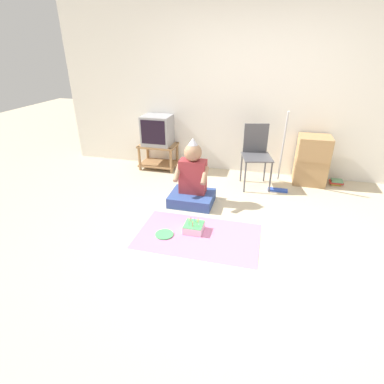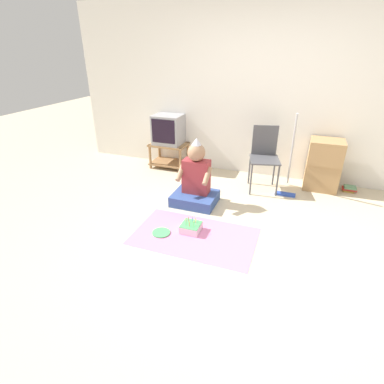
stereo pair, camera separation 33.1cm
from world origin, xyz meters
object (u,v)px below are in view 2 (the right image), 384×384
at_px(folding_chair, 264,154).
at_px(dust_mop, 289,171).
at_px(cardboard_box_stack, 323,165).
at_px(book_pile, 349,189).
at_px(paper_plate, 161,233).
at_px(person_seated, 196,183).
at_px(birthday_cake, 191,227).
at_px(tv, 168,129).

relative_size(folding_chair, dust_mop, 0.78).
relative_size(cardboard_box_stack, book_pile, 3.78).
bearing_deg(paper_plate, folding_chair, 62.18).
xyz_separation_m(book_pile, person_seated, (-1.98, -1.09, 0.24)).
distance_m(dust_mop, person_seated, 1.34).
relative_size(folding_chair, birthday_cake, 4.21).
height_order(dust_mop, paper_plate, dust_mop).
bearing_deg(folding_chair, cardboard_box_stack, 18.01).
distance_m(tv, folding_chair, 1.65).
relative_size(tv, dust_mop, 0.42).
bearing_deg(folding_chair, person_seated, -133.35).
bearing_deg(tv, paper_plate, -68.49).
xyz_separation_m(book_pile, birthday_cake, (-1.79, -1.77, 0.01)).
bearing_deg(birthday_cake, folding_chair, 69.16).
distance_m(cardboard_box_stack, dust_mop, 0.56).
distance_m(tv, paper_plate, 2.17).
xyz_separation_m(tv, book_pile, (2.85, 0.00, -0.61)).
bearing_deg(person_seated, book_pile, 28.79).
relative_size(cardboard_box_stack, paper_plate, 3.59).
distance_m(tv, dust_mop, 2.04).
height_order(folding_chair, dust_mop, dust_mop).
xyz_separation_m(person_seated, paper_plate, (-0.11, -0.84, -0.28)).
distance_m(cardboard_box_stack, birthday_cake, 2.25).
xyz_separation_m(cardboard_box_stack, birthday_cake, (-1.38, -1.75, -0.31)).
bearing_deg(book_pile, dust_mop, -158.17).
bearing_deg(book_pile, paper_plate, -137.31).
relative_size(tv, cardboard_box_stack, 0.66).
relative_size(folding_chair, cardboard_box_stack, 1.23).
bearing_deg(person_seated, tv, 128.66).
height_order(tv, paper_plate, tv).
distance_m(folding_chair, birthday_cake, 1.65).
height_order(dust_mop, person_seated, dust_mop).
distance_m(cardboard_box_stack, book_pile, 0.52).
bearing_deg(folding_chair, dust_mop, -8.86).
xyz_separation_m(folding_chair, cardboard_box_stack, (0.82, 0.26, -0.15)).
bearing_deg(folding_chair, tv, 169.98).
bearing_deg(folding_chair, book_pile, 13.23).
distance_m(cardboard_box_stack, paper_plate, 2.56).
bearing_deg(dust_mop, tv, 170.19).
bearing_deg(person_seated, cardboard_box_stack, 34.14).
relative_size(cardboard_box_stack, person_seated, 0.83).
bearing_deg(folding_chair, birthday_cake, -110.84).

